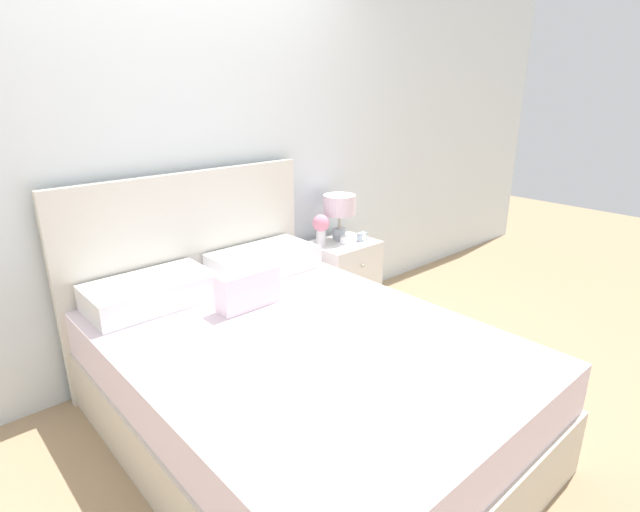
% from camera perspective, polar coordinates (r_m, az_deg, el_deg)
% --- Properties ---
extents(ground_plane, '(12.00, 12.00, 0.00)m').
position_cam_1_polar(ground_plane, '(3.39, -13.68, -10.85)').
color(ground_plane, tan).
extents(wall_back, '(8.00, 0.06, 2.60)m').
position_cam_1_polar(wall_back, '(3.04, -16.28, 11.49)').
color(wall_back, white).
rests_on(wall_back, ground_plane).
extents(bed, '(1.56, 2.07, 1.19)m').
position_cam_1_polar(bed, '(2.54, -3.41, -13.37)').
color(bed, beige).
rests_on(bed, ground_plane).
extents(nightstand, '(0.46, 0.40, 0.58)m').
position_cam_1_polar(nightstand, '(3.69, 2.58, -2.70)').
color(nightstand, white).
rests_on(nightstand, ground_plane).
extents(table_lamp, '(0.23, 0.23, 0.33)m').
position_cam_1_polar(table_lamp, '(3.58, 2.23, 5.55)').
color(table_lamp, '#A8B2BC').
rests_on(table_lamp, nightstand).
extents(flower_vase, '(0.12, 0.12, 0.22)m').
position_cam_1_polar(flower_vase, '(3.47, 0.13, 3.39)').
color(flower_vase, white).
rests_on(flower_vase, nightstand).
extents(teacup, '(0.11, 0.11, 0.06)m').
position_cam_1_polar(teacup, '(3.54, 2.87, 1.73)').
color(teacup, white).
rests_on(teacup, nightstand).
extents(alarm_clock, '(0.07, 0.05, 0.06)m').
position_cam_1_polar(alarm_clock, '(3.63, 4.84, 2.21)').
color(alarm_clock, silver).
rests_on(alarm_clock, nightstand).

